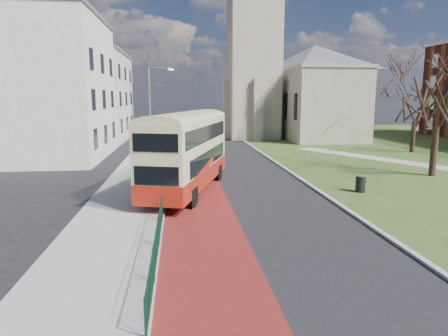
{
  "coord_description": "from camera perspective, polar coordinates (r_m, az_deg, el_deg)",
  "views": [
    {
      "loc": [
        -2.1,
        -16.48,
        5.56
      ],
      "look_at": [
        0.14,
        3.52,
        2.0
      ],
      "focal_mm": 32.0,
      "sensor_mm": 36.0,
      "label": 1
    }
  ],
  "objects": [
    {
      "name": "bus",
      "position": [
        23.65,
        -5.21,
        2.8
      ],
      "size": [
        5.54,
        11.17,
        4.56
      ],
      "rotation": [
        0.0,
        0.0,
        -0.29
      ],
      "color": "#A11E0E",
      "rests_on": "ground"
    },
    {
      "name": "bus_lane",
      "position": [
        36.91,
        -4.93,
        1.33
      ],
      "size": [
        3.4,
        120.0,
        0.01
      ],
      "primitive_type": "cube",
      "color": "#591414",
      "rests_on": "ground"
    },
    {
      "name": "pavement_west",
      "position": [
        37.0,
        -10.83,
        1.3
      ],
      "size": [
        4.0,
        120.0,
        0.12
      ],
      "primitive_type": "cube",
      "color": "gray",
      "rests_on": "ground"
    },
    {
      "name": "ground",
      "position": [
        17.52,
        0.83,
        -8.47
      ],
      "size": [
        160.0,
        160.0,
        0.0
      ],
      "primitive_type": "plane",
      "color": "black",
      "rests_on": "ground"
    },
    {
      "name": "streetlamp",
      "position": [
        34.56,
        -10.23,
        8.27
      ],
      "size": [
        2.13,
        0.18,
        8.0
      ],
      "color": "gray",
      "rests_on": "pavement_west"
    },
    {
      "name": "kerb_east",
      "position": [
        39.72,
        5.58,
        2.03
      ],
      "size": [
        0.25,
        80.0,
        0.13
      ],
      "primitive_type": "cube",
      "color": "#999993",
      "rests_on": "ground"
    },
    {
      "name": "road_carriageway",
      "position": [
        37.07,
        -0.76,
        1.41
      ],
      "size": [
        9.0,
        120.0,
        0.01
      ],
      "primitive_type": "cube",
      "color": "black",
      "rests_on": "ground"
    },
    {
      "name": "gothic_church",
      "position": [
        56.92,
        9.0,
        17.55
      ],
      "size": [
        16.38,
        18.0,
        40.0
      ],
      "color": "gray",
      "rests_on": "ground"
    },
    {
      "name": "kerb_west",
      "position": [
        36.9,
        -7.73,
        1.37
      ],
      "size": [
        0.25,
        120.0,
        0.13
      ],
      "primitive_type": "cube",
      "color": "#999993",
      "rests_on": "ground"
    },
    {
      "name": "street_block_far",
      "position": [
        55.76,
        -19.01,
        9.7
      ],
      "size": [
        10.3,
        16.3,
        11.5
      ],
      "color": "beige",
      "rests_on": "ground"
    },
    {
      "name": "winter_tree_near",
      "position": [
        31.71,
        28.46,
        10.22
      ],
      "size": [
        6.52,
        6.52,
        9.08
      ],
      "rotation": [
        0.0,
        0.0,
        0.06
      ],
      "color": "#312218",
      "rests_on": "grass_green"
    },
    {
      "name": "pedestrian_railing",
      "position": [
        21.1,
        -8.54,
        -3.81
      ],
      "size": [
        0.07,
        24.0,
        1.12
      ],
      "color": "#0C3826",
      "rests_on": "ground"
    },
    {
      "name": "street_block_near",
      "position": [
        40.29,
        -24.01,
        10.53
      ],
      "size": [
        10.3,
        14.3,
        13.0
      ],
      "color": "beige",
      "rests_on": "ground"
    },
    {
      "name": "litter_bin",
      "position": [
        24.92,
        18.93,
        -2.12
      ],
      "size": [
        0.8,
        0.8,
        1.01
      ],
      "rotation": [
        0.0,
        0.0,
        -0.32
      ],
      "color": "black",
      "rests_on": "grass_green"
    },
    {
      "name": "winter_tree_far",
      "position": [
        44.92,
        25.77,
        9.05
      ],
      "size": [
        6.73,
        6.73,
        7.98
      ],
      "rotation": [
        0.0,
        0.0,
        0.28
      ],
      "color": "black",
      "rests_on": "grass_green"
    }
  ]
}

